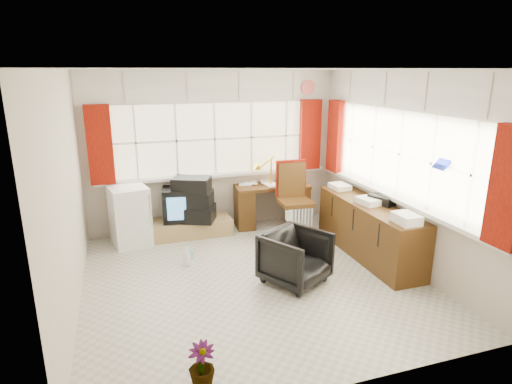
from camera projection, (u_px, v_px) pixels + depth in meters
ground at (253, 279)px, 5.28m from camera, size 4.00×4.00×0.00m
room_walls at (253, 160)px, 4.87m from camera, size 4.00×4.00×4.00m
window_back at (216, 171)px, 6.80m from camera, size 3.70×0.12×3.60m
window_right at (394, 192)px, 5.60m from camera, size 0.12×3.70×3.60m
curtains at (296, 147)px, 6.01m from camera, size 3.83×3.83×1.15m
overhead_cabinets at (299, 88)px, 5.85m from camera, size 3.98×3.98×0.48m
desk at (271, 202)px, 7.09m from camera, size 1.24×0.68×0.73m
desk_lamp at (271, 166)px, 6.82m from camera, size 0.17×0.14×0.48m
task_chair at (293, 197)px, 6.56m from camera, size 0.51×0.53×1.17m
office_chair at (295, 258)px, 5.13m from camera, size 0.95×0.95×0.64m
radiator at (300, 228)px, 6.39m from camera, size 0.36×0.16×0.53m
credenza at (369, 229)px, 5.88m from camera, size 0.50×2.00×0.85m
file_tray at (384, 199)px, 5.78m from camera, size 0.37×0.42×0.12m
tv_bench at (186, 228)px, 6.66m from camera, size 1.40×0.50×0.25m
crt_tv at (182, 203)px, 6.60m from camera, size 0.63×0.60×0.51m
hifi_stack at (192, 201)px, 6.52m from camera, size 0.77×0.65×0.69m
mini_fridge at (130, 216)px, 6.24m from camera, size 0.61×0.61×0.87m
spray_bottle_a at (187, 256)px, 5.62m from camera, size 0.13×0.13×0.27m
spray_bottle_b at (190, 253)px, 5.83m from camera, size 0.08×0.08×0.17m
flower_vase at (201, 365)px, 3.45m from camera, size 0.26×0.26×0.39m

